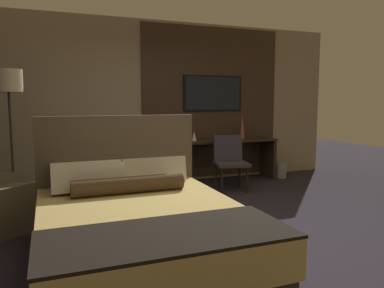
{
  "coord_description": "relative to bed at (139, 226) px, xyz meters",
  "views": [
    {
      "loc": [
        -1.64,
        -3.71,
        1.44
      ],
      "look_at": [
        0.15,
        0.88,
        0.87
      ],
      "focal_mm": 35.0,
      "sensor_mm": 36.0,
      "label": 1
    }
  ],
  "objects": [
    {
      "name": "ground_plane",
      "position": [
        0.9,
        0.51,
        -0.32
      ],
      "size": [
        16.0,
        16.0,
        0.0
      ],
      "primitive_type": "plane",
      "color": "#28232D"
    },
    {
      "name": "wall_back_tv_panel",
      "position": [
        1.08,
        3.1,
        1.08
      ],
      "size": [
        7.2,
        0.09,
        2.8
      ],
      "color": "tan",
      "rests_on": "ground_plane"
    },
    {
      "name": "bed",
      "position": [
        0.0,
        0.0,
        0.0
      ],
      "size": [
        1.76,
        2.27,
        1.28
      ],
      "color": "#33281E",
      "rests_on": "ground_plane"
    },
    {
      "name": "desk",
      "position": [
        2.1,
        2.82,
        0.2
      ],
      "size": [
        2.12,
        0.53,
        0.75
      ],
      "color": "#2D2319",
      "rests_on": "ground_plane"
    },
    {
      "name": "tv",
      "position": [
        2.1,
        3.03,
        1.25
      ],
      "size": [
        1.13,
        0.04,
        0.64
      ],
      "color": "black"
    },
    {
      "name": "desk_chair",
      "position": [
        2.01,
        2.17,
        0.2
      ],
      "size": [
        0.6,
        0.59,
        0.88
      ],
      "rotation": [
        0.0,
        0.0,
        -0.19
      ],
      "color": "#38333D",
      "rests_on": "ground_plane"
    },
    {
      "name": "armchair_by_window",
      "position": [
        -1.26,
        1.43,
        -0.06
      ],
      "size": [
        1.19,
        1.19,
        0.77
      ],
      "rotation": [
        0.0,
        0.0,
        2.27
      ],
      "color": "brown",
      "rests_on": "ground_plane"
    },
    {
      "name": "floor_lamp",
      "position": [
        -1.16,
        1.99,
        1.22
      ],
      "size": [
        0.34,
        0.34,
        1.83
      ],
      "color": "#282623",
      "rests_on": "ground_plane"
    },
    {
      "name": "vase_tall",
      "position": [
        2.63,
        2.88,
        0.63
      ],
      "size": [
        0.1,
        0.1,
        0.41
      ],
      "color": "#B2563D",
      "rests_on": "desk"
    },
    {
      "name": "vase_short",
      "position": [
        1.63,
        2.79,
        0.51
      ],
      "size": [
        0.09,
        0.09,
        0.16
      ],
      "color": "silver",
      "rests_on": "desk"
    },
    {
      "name": "book",
      "position": [
        1.33,
        2.85,
        0.44
      ],
      "size": [
        0.26,
        0.22,
        0.03
      ],
      "color": "navy",
      "rests_on": "desk"
    },
    {
      "name": "waste_bin",
      "position": [
        3.32,
        2.64,
        -0.18
      ],
      "size": [
        0.22,
        0.22,
        0.28
      ],
      "color": "gray",
      "rests_on": "ground_plane"
    }
  ]
}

